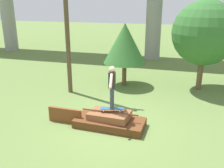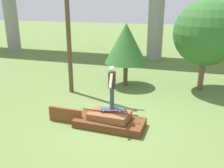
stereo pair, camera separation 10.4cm
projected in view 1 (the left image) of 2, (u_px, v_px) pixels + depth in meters
The scene contains 8 objects.
ground_plane at pixel (110, 126), 8.48m from camera, with size 80.00×80.00×0.00m, color olive.
scrap_pile at pixel (110, 121), 8.42m from camera, with size 2.37×1.13×0.56m.
scrap_plank_loose at pixel (65, 116), 8.66m from camera, with size 1.21×0.12×0.53m.
skateboard at pixel (112, 109), 8.33m from camera, with size 0.82×0.35×0.09m.
skater at pixel (112, 85), 8.06m from camera, with size 0.27×1.05×1.45m.
utility_pole at pixel (66, 6), 10.48m from camera, with size 1.30×0.20×7.45m.
tree_behind_right at pixel (125, 43), 11.96m from camera, with size 2.05×2.05×3.08m.
tree_mid_back at pixel (205, 33), 11.20m from camera, with size 2.93×2.93×4.15m.
Camera 1 is at (2.17, -7.27, 4.05)m, focal length 40.00 mm.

